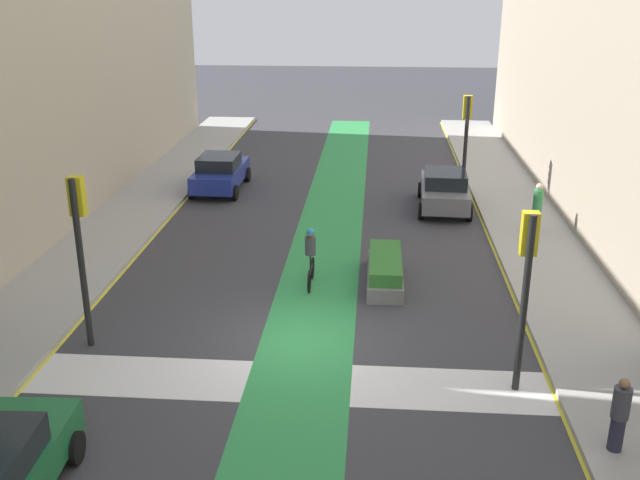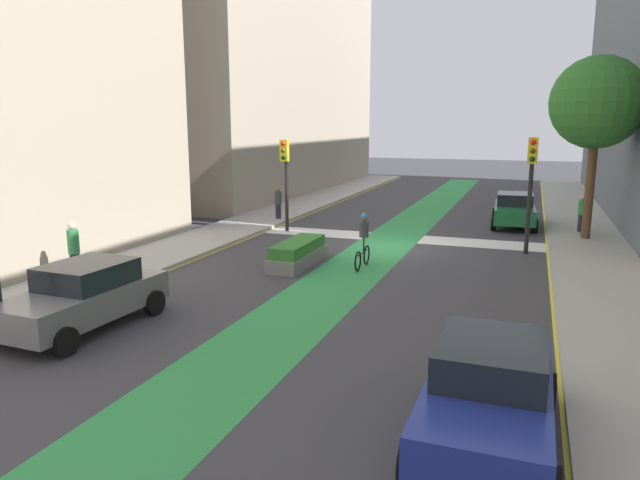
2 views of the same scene
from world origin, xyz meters
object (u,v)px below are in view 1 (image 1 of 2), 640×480
traffic_signal_far_right (466,127)px  pedestrian_sidewalk_right_a (537,207)px  traffic_signal_near_right (527,268)px  car_grey_right_far (444,189)px  median_planter (385,270)px  traffic_signal_near_left (79,230)px  pedestrian_sidewalk_right_b (620,414)px  cyclist_in_lane (311,256)px  car_blue_left_far (220,172)px

traffic_signal_far_right → pedestrian_sidewalk_right_a: 5.45m
traffic_signal_near_right → car_grey_right_far: bearing=92.2°
traffic_signal_far_right → median_planter: 10.21m
traffic_signal_near_left → pedestrian_sidewalk_right_b: 12.54m
traffic_signal_near_right → pedestrian_sidewalk_right_b: size_ratio=2.64×
pedestrian_sidewalk_right_a → pedestrian_sidewalk_right_b: 12.85m
traffic_signal_near_right → traffic_signal_near_left: size_ratio=0.95×
car_grey_right_far → pedestrian_sidewalk_right_b: 15.91m
traffic_signal_near_left → median_planter: size_ratio=1.32×
traffic_signal_near_left → cyclist_in_lane: 6.88m
pedestrian_sidewalk_right_a → traffic_signal_far_right: bearing=114.3°
pedestrian_sidewalk_right_b → traffic_signal_far_right: bearing=93.5°
traffic_signal_near_right → median_planter: traffic_signal_near_right is taller
traffic_signal_far_right → cyclist_in_lane: bearing=-119.4°
cyclist_in_lane → pedestrian_sidewalk_right_a: bearing=33.9°
car_blue_left_far → median_planter: car_blue_left_far is taller
traffic_signal_far_right → car_grey_right_far: bearing=-118.1°
car_blue_left_far → pedestrian_sidewalk_right_a: size_ratio=2.35×
traffic_signal_near_right → traffic_signal_near_left: traffic_signal_near_left is taller
traffic_signal_near_right → car_grey_right_far: size_ratio=0.97×
car_grey_right_far → traffic_signal_near_right: bearing=-87.8°
pedestrian_sidewalk_right_a → median_planter: pedestrian_sidewalk_right_a is taller
traffic_signal_far_right → cyclist_in_lane: 11.39m
traffic_signal_near_left → car_blue_left_far: bearing=88.5°
traffic_signal_near_left → car_grey_right_far: traffic_signal_near_left is taller
traffic_signal_near_left → cyclist_in_lane: traffic_signal_near_left is taller
traffic_signal_near_right → traffic_signal_far_right: traffic_signal_far_right is taller
traffic_signal_far_right → pedestrian_sidewalk_right_b: size_ratio=2.71×
car_blue_left_far → cyclist_in_lane: 11.14m
car_blue_left_far → pedestrian_sidewalk_right_b: 21.10m
pedestrian_sidewalk_right_a → traffic_signal_near_right: bearing=-103.5°
traffic_signal_near_left → median_planter: bearing=30.9°
traffic_signal_near_right → car_blue_left_far: size_ratio=0.98×
traffic_signal_far_right → traffic_signal_near_right: bearing=-91.5°
traffic_signal_near_left → traffic_signal_far_right: traffic_signal_near_left is taller
car_blue_left_far → pedestrian_sidewalk_right_b: size_ratio=2.69×
traffic_signal_near_left → median_planter: traffic_signal_near_left is taller
car_blue_left_far → pedestrian_sidewalk_right_a: bearing=-21.6°
car_blue_left_far → median_planter: 11.91m
traffic_signal_near_left → median_planter: (7.43, 4.44, -2.64)m
traffic_signal_far_right → pedestrian_sidewalk_right_b: bearing=-86.5°
traffic_signal_far_right → pedestrian_sidewalk_right_a: traffic_signal_far_right is taller
car_grey_right_far → pedestrian_sidewalk_right_b: pedestrian_sidewalk_right_b is taller
traffic_signal_near_left → pedestrian_sidewalk_right_b: bearing=-17.5°
traffic_signal_far_right → pedestrian_sidewalk_right_a: (2.10, -4.66, -1.91)m
traffic_signal_near_right → traffic_signal_far_right: bearing=88.5°
traffic_signal_near_right → traffic_signal_far_right: (0.39, 15.03, 0.08)m
car_blue_left_far → pedestrian_sidewalk_right_b: bearing=-57.2°
traffic_signal_near_left → car_blue_left_far: 14.21m
traffic_signal_near_left → cyclist_in_lane: bearing=37.5°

